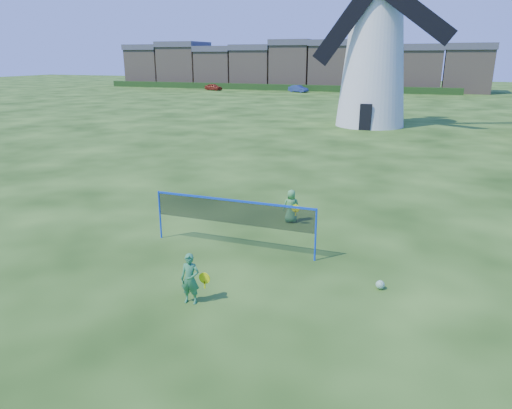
{
  "coord_description": "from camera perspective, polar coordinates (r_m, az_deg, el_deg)",
  "views": [
    {
      "loc": [
        4.58,
        -11.36,
        5.54
      ],
      "look_at": [
        0.2,
        0.5,
        1.5
      ],
      "focal_mm": 32.67,
      "sensor_mm": 36.0,
      "label": 1
    }
  ],
  "objects": [
    {
      "name": "player_boy",
      "position": [
        16.16,
        4.33,
        -0.21
      ],
      "size": [
        0.68,
        0.49,
        1.16
      ],
      "rotation": [
        0.0,
        0.0,
        3.37
      ],
      "color": "#4C9F4E",
      "rests_on": "ground"
    },
    {
      "name": "terraced_houses",
      "position": [
        86.82,
        4.24,
        16.62
      ],
      "size": [
        65.17,
        8.4,
        8.34
      ],
      "color": "gray",
      "rests_on": "ground"
    },
    {
      "name": "player_girl",
      "position": [
        11.02,
        -8.05,
        -9.0
      ],
      "size": [
        0.66,
        0.37,
        1.23
      ],
      "rotation": [
        0.0,
        0.0,
        0.13
      ],
      "color": "#34824B",
      "rests_on": "ground"
    },
    {
      "name": "car_right",
      "position": [
        77.21,
        5.19,
        13.93
      ],
      "size": [
        3.54,
        2.41,
        1.1
      ],
      "primitive_type": "imported",
      "rotation": [
        0.0,
        0.0,
        1.16
      ],
      "color": "navy",
      "rests_on": "ground"
    },
    {
      "name": "car_left",
      "position": [
        81.65,
        -5.23,
        14.13
      ],
      "size": [
        3.44,
        2.16,
        1.09
      ],
      "primitive_type": "imported",
      "rotation": [
        0.0,
        0.0,
        1.28
      ],
      "color": "maroon",
      "rests_on": "ground"
    },
    {
      "name": "play_ball",
      "position": [
        12.15,
        14.96,
        -9.47
      ],
      "size": [
        0.22,
        0.22,
        0.22
      ],
      "primitive_type": "sphere",
      "color": "green",
      "rests_on": "ground"
    },
    {
      "name": "ground",
      "position": [
        13.44,
        -1.55,
        -6.62
      ],
      "size": [
        220.0,
        220.0,
        0.0
      ],
      "primitive_type": "plane",
      "color": "black",
      "rests_on": "ground"
    },
    {
      "name": "hedge",
      "position": [
        81.96,
        1.34,
        14.18
      ],
      "size": [
        62.0,
        0.8,
        1.0
      ],
      "primitive_type": "cube",
      "color": "#193814",
      "rests_on": "ground"
    },
    {
      "name": "badminton_net",
      "position": [
        13.72,
        -2.84,
        -1.0
      ],
      "size": [
        5.05,
        0.05,
        1.55
      ],
      "color": "blue",
      "rests_on": "ground"
    },
    {
      "name": "windmill",
      "position": [
        40.16,
        14.29,
        17.63
      ],
      "size": [
        11.85,
        5.55,
        16.64
      ],
      "color": "white",
      "rests_on": "ground"
    }
  ]
}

